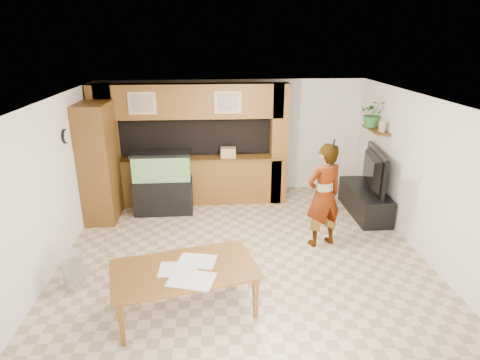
{
  "coord_description": "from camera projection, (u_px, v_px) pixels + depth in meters",
  "views": [
    {
      "loc": [
        -0.47,
        -5.84,
        3.51
      ],
      "look_at": [
        -0.02,
        0.6,
        1.18
      ],
      "focal_mm": 30.0,
      "sensor_mm": 36.0,
      "label": 1
    }
  ],
  "objects": [
    {
      "name": "floor",
      "position": [
        244.0,
        258.0,
        6.7
      ],
      "size": [
        6.5,
        6.5,
        0.0
      ],
      "primitive_type": "plane",
      "color": "#CDAD8E",
      "rests_on": "ground"
    },
    {
      "name": "ceiling",
      "position": [
        244.0,
        102.0,
        5.82
      ],
      "size": [
        6.5,
        6.5,
        0.0
      ],
      "primitive_type": "plane",
      "color": "white",
      "rests_on": "wall_back"
    },
    {
      "name": "wall_back",
      "position": [
        233.0,
        137.0,
        9.31
      ],
      "size": [
        6.0,
        0.0,
        6.0
      ],
      "primitive_type": "plane",
      "rotation": [
        1.57,
        0.0,
        0.0
      ],
      "color": "silver",
      "rests_on": "floor"
    },
    {
      "name": "wall_left",
      "position": [
        47.0,
        191.0,
        6.06
      ],
      "size": [
        0.0,
        6.5,
        6.5
      ],
      "primitive_type": "plane",
      "rotation": [
        1.57,
        0.0,
        1.57
      ],
      "color": "silver",
      "rests_on": "floor"
    },
    {
      "name": "wall_right",
      "position": [
        429.0,
        181.0,
        6.46
      ],
      "size": [
        0.0,
        6.5,
        6.5
      ],
      "primitive_type": "plane",
      "rotation": [
        1.57,
        0.0,
        -1.57
      ],
      "color": "silver",
      "rests_on": "floor"
    },
    {
      "name": "partition",
      "position": [
        191.0,
        143.0,
        8.67
      ],
      "size": [
        4.2,
        0.99,
        2.6
      ],
      "color": "brown",
      "rests_on": "floor"
    },
    {
      "name": "wall_clock",
      "position": [
        65.0,
        136.0,
        6.8
      ],
      "size": [
        0.05,
        0.25,
        0.25
      ],
      "color": "black",
      "rests_on": "wall_left"
    },
    {
      "name": "wall_shelf",
      "position": [
        376.0,
        130.0,
        8.14
      ],
      "size": [
        0.25,
        0.9,
        0.04
      ],
      "primitive_type": "cube",
      "color": "brown",
      "rests_on": "wall_right"
    },
    {
      "name": "pantry_cabinet",
      "position": [
        99.0,
        163.0,
        7.83
      ],
      "size": [
        0.58,
        0.95,
        2.33
      ],
      "primitive_type": "cube",
      "color": "brown",
      "rests_on": "floor"
    },
    {
      "name": "trash_can",
      "position": [
        74.0,
        270.0,
        5.84
      ],
      "size": [
        0.31,
        0.31,
        0.58
      ],
      "primitive_type": "cylinder",
      "color": "#B2B2B7",
      "rests_on": "floor"
    },
    {
      "name": "aquarium",
      "position": [
        163.0,
        184.0,
        8.21
      ],
      "size": [
        1.19,
        0.45,
        1.32
      ],
      "rotation": [
        0.0,
        0.0,
        0.01
      ],
      "color": "black",
      "rests_on": "floor"
    },
    {
      "name": "tv_stand",
      "position": [
        364.0,
        201.0,
        8.33
      ],
      "size": [
        0.6,
        1.63,
        0.54
      ],
      "primitive_type": "cube",
      "color": "black",
      "rests_on": "floor"
    },
    {
      "name": "television",
      "position": [
        368.0,
        170.0,
        8.09
      ],
      "size": [
        0.41,
        1.46,
        0.83
      ],
      "primitive_type": "imported",
      "rotation": [
        0.0,
        0.0,
        1.42
      ],
      "color": "black",
      "rests_on": "tv_stand"
    },
    {
      "name": "photo_frame",
      "position": [
        382.0,
        127.0,
        7.86
      ],
      "size": [
        0.06,
        0.16,
        0.21
      ],
      "primitive_type": "cube",
      "rotation": [
        0.0,
        0.0,
        0.22
      ],
      "color": "tan",
      "rests_on": "wall_shelf"
    },
    {
      "name": "potted_plant",
      "position": [
        373.0,
        114.0,
        8.22
      ],
      "size": [
        0.59,
        0.54,
        0.56
      ],
      "primitive_type": "imported",
      "rotation": [
        0.0,
        0.0,
        -0.25
      ],
      "color": "#2D712D",
      "rests_on": "wall_shelf"
    },
    {
      "name": "person",
      "position": [
        324.0,
        196.0,
        6.87
      ],
      "size": [
        0.78,
        0.64,
        1.85
      ],
      "primitive_type": "imported",
      "rotation": [
        0.0,
        0.0,
        3.48
      ],
      "color": "#A4875A",
      "rests_on": "floor"
    },
    {
      "name": "microphone",
      "position": [
        334.0,
        143.0,
        6.39
      ],
      "size": [
        0.03,
        0.09,
        0.15
      ],
      "primitive_type": "cylinder",
      "rotation": [
        0.44,
        0.0,
        0.0
      ],
      "color": "black",
      "rests_on": "person"
    },
    {
      "name": "dining_table",
      "position": [
        186.0,
        291.0,
        5.3
      ],
      "size": [
        2.06,
        1.45,
        0.66
      ],
      "primitive_type": "imported",
      "rotation": [
        0.0,
        0.0,
        0.24
      ],
      "color": "brown",
      "rests_on": "floor"
    },
    {
      "name": "newspaper_a",
      "position": [
        192.0,
        279.0,
        4.97
      ],
      "size": [
        0.65,
        0.54,
        0.01
      ],
      "primitive_type": "cube",
      "rotation": [
        0.0,
        0.0,
        -0.28
      ],
      "color": "silver",
      "rests_on": "dining_table"
    },
    {
      "name": "newspaper_b",
      "position": [
        178.0,
        269.0,
        5.19
      ],
      "size": [
        0.51,
        0.38,
        0.01
      ],
      "primitive_type": "cube",
      "rotation": [
        0.0,
        0.0,
        -0.04
      ],
      "color": "silver",
      "rests_on": "dining_table"
    },
    {
      "name": "newspaper_c",
      "position": [
        197.0,
        261.0,
        5.38
      ],
      "size": [
        0.56,
        0.46,
        0.01
      ],
      "primitive_type": "cube",
      "rotation": [
        0.0,
        0.0,
        -0.21
      ],
      "color": "silver",
      "rests_on": "dining_table"
    },
    {
      "name": "counter_box",
      "position": [
        228.0,
        152.0,
        8.6
      ],
      "size": [
        0.32,
        0.22,
        0.21
      ],
      "primitive_type": "cube",
      "rotation": [
        0.0,
        0.0,
        -0.02
      ],
      "color": "#9D8555",
      "rests_on": "partition"
    }
  ]
}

